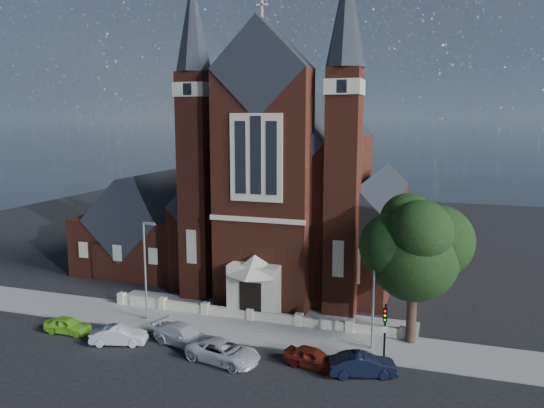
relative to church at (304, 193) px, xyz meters
The scene contains 16 objects.
ground 11.40m from the church, 90.00° to the right, with size 120.00×120.00×0.00m, color black.
pavement_strip 20.18m from the church, 90.00° to the right, with size 60.00×5.00×0.12m, color gray.
forecourt_paving 16.60m from the church, 90.00° to the right, with size 26.00×3.00×0.14m, color gray.
forecourt_wall 18.37m from the church, 90.00° to the right, with size 24.00×0.40×0.90m, color beige.
church is the anchor object (origin of this frame).
parish_hall 17.26m from the church, 162.84° to the right, with size 12.00×12.20×10.24m.
street_tree 21.38m from the church, 53.83° to the right, with size 6.40×6.60×10.70m.
street_lamp_left 20.84m from the church, 112.66° to the right, with size 1.16×0.22×8.09m.
street_lamp_right 21.76m from the church, 61.96° to the right, with size 1.16×0.22×8.09m.
traffic_signal 23.94m from the church, 61.80° to the right, with size 0.28×0.42×4.00m.
car_lime_van 27.24m from the church, 118.09° to the right, with size 1.47×3.66×1.25m, color #77C928.
car_silver_a 25.89m from the church, 107.56° to the right, with size 1.39×4.00×1.32m, color #AEB0B6.
car_silver_b 23.68m from the church, 97.56° to the right, with size 2.02×4.97×1.44m, color silver.
car_white_suv 25.00m from the church, 88.12° to the right, with size 2.39×5.19×1.44m, color silver.
car_dark_red 24.93m from the church, 73.69° to the right, with size 1.57×3.90×1.33m, color #5F1910.
car_navy 26.05m from the church, 66.58° to the right, with size 1.51×4.32×1.42m, color black.
Camera 1 is at (14.22, -31.57, 16.09)m, focal length 35.00 mm.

